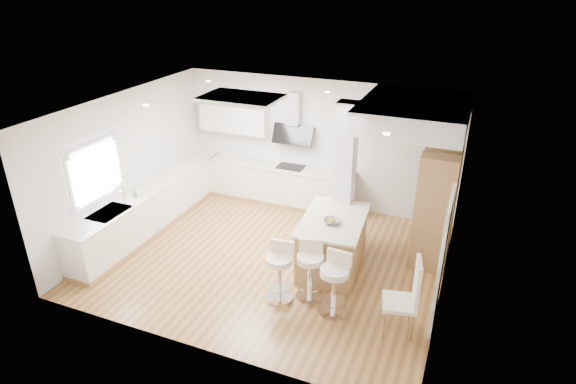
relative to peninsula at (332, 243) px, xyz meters
The scene contains 18 objects.
ground 1.22m from the peninsula, behind, with size 6.00×6.00×0.00m, color #A4703C.
ceiling 1.22m from the peninsula, behind, with size 6.00×5.00×0.02m, color white.
wall_back 2.74m from the peninsula, 115.47° to the left, with size 6.00×0.04×2.80m, color silver.
wall_left 4.22m from the peninsula, behind, with size 0.04×5.00×2.80m, color silver.
wall_right 2.11m from the peninsula, ahead, with size 0.04×5.00×2.80m, color silver.
skylight 3.00m from the peninsula, 167.16° to the left, with size 4.10×2.10×0.06m.
window_left 4.37m from the peninsula, 165.31° to the right, with size 0.06×1.28×1.07m.
doorway_right 2.08m from the peninsula, 22.36° to the right, with size 0.05×1.00×2.10m.
counter_left 3.81m from the peninsula, behind, with size 0.63×4.50×1.35m.
counter_back 2.90m from the peninsula, 134.55° to the left, with size 3.62×0.63×2.50m.
pillar 1.21m from the peninsula, 94.48° to the left, with size 0.35×0.35×2.80m.
soffit 2.64m from the peninsula, 51.29° to the left, with size 1.78×2.20×0.40m.
oven_column 1.97m from the peninsula, 34.15° to the left, with size 0.63×1.21×2.10m.
peninsula is the anchor object (origin of this frame).
bar_stool_a 1.29m from the peninsula, 113.01° to the right, with size 0.48×0.48×0.99m.
bar_stool_b 0.98m from the peninsula, 93.84° to the right, with size 0.55×0.55×0.99m.
bar_stool_c 1.27m from the peninsula, 71.21° to the right, with size 0.50×0.50×1.03m.
dining_chair 1.94m from the peninsula, 39.39° to the right, with size 0.56×0.56×1.22m.
Camera 1 is at (3.13, -6.83, 4.85)m, focal length 30.00 mm.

